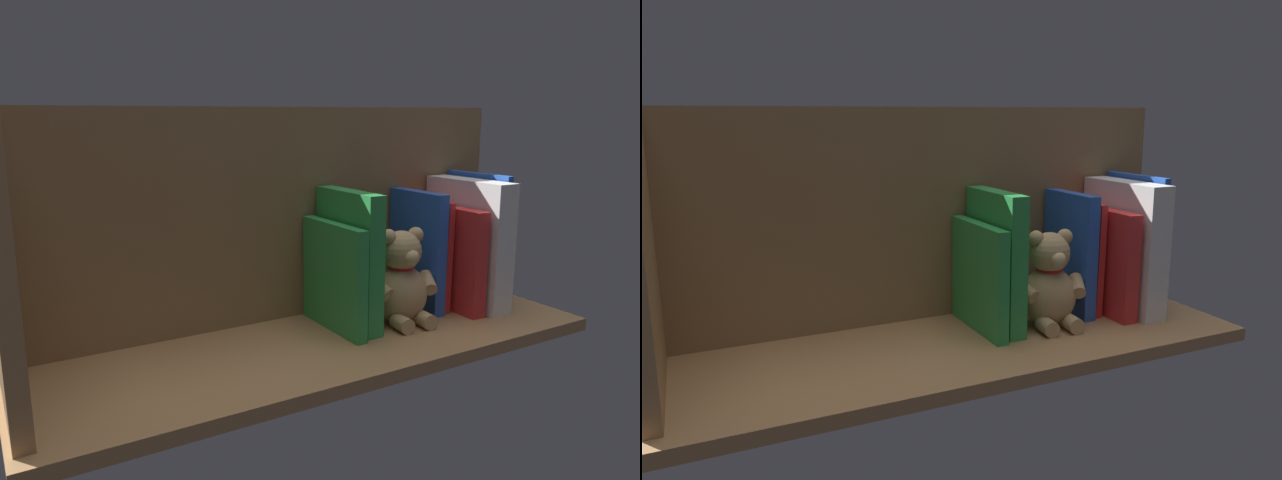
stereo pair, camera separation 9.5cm
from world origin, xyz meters
TOP-DOWN VIEW (x-y plane):
  - ground_plane at (0.00, 0.00)cm, footprint 94.26×31.58cm
  - shelf_back_panel at (0.00, -13.54)cm, footprint 94.26×1.50cm
  - book_0 at (-38.68, -4.34)cm, footprint 1.37×16.10cm
  - dictionary_thick_white at (-34.82, -2.59)cm, footprint 4.81×19.40cm
  - book_1 at (-30.16, -3.25)cm, footprint 2.96×18.28cm
  - book_2 at (-27.24, -5.76)cm, footprint 1.60×13.25cm
  - book_3 at (-24.59, -5.39)cm, footprint 2.40×14.00cm
  - teddy_bear at (-16.92, -0.24)cm, footprint 13.80×11.53cm
  - book_4 at (-8.25, -4.05)cm, footprint 3.16×16.67cm
  - book_5 at (-4.87, -3.58)cm, footprint 2.05×17.61cm

SIDE VIEW (x-z plane):
  - ground_plane at x=0.00cm, z-range -2.20..0.00cm
  - teddy_bear at x=-16.92cm, z-range -1.02..16.05cm
  - book_5 at x=-4.87cm, z-range 0.00..18.61cm
  - book_1 at x=-30.16cm, z-range 0.00..19.54cm
  - book_2 at x=-27.24cm, z-range -0.01..20.75cm
  - book_3 at x=-24.59cm, z-range 0.00..22.48cm
  - book_4 at x=-8.25cm, z-range 0.00..23.81cm
  - dictionary_thick_white at x=-34.82cm, z-range 0.00..24.34cm
  - book_0 at x=-38.68cm, z-range 0.00..25.22cm
  - shelf_back_panel at x=0.00cm, z-range 0.00..37.69cm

